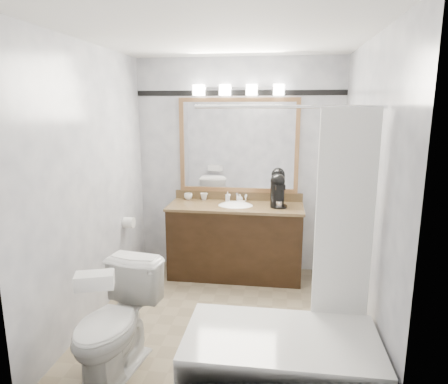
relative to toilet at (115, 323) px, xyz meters
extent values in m
cube|color=gray|center=(0.67, 0.86, -0.41)|extent=(2.40, 2.60, 0.01)
cube|color=white|center=(0.67, 0.86, 2.10)|extent=(2.40, 2.60, 0.01)
cube|color=silver|center=(0.67, 2.16, 0.84)|extent=(2.40, 0.01, 2.50)
cube|color=silver|center=(0.67, -0.45, 0.84)|extent=(2.40, 0.01, 2.50)
cube|color=silver|center=(-0.54, 0.86, 0.84)|extent=(0.01, 2.60, 2.50)
cube|color=silver|center=(1.87, 0.86, 0.84)|extent=(0.01, 2.60, 2.50)
cube|color=black|center=(0.67, 1.87, 0.00)|extent=(1.50, 0.55, 0.82)
cube|color=olive|center=(0.67, 1.87, 0.43)|extent=(1.53, 0.58, 0.03)
cube|color=olive|center=(0.67, 2.14, 0.49)|extent=(1.53, 0.03, 0.10)
ellipsoid|color=white|center=(0.67, 1.87, 0.41)|extent=(0.44, 0.34, 0.14)
cube|color=#9A6E45|center=(0.67, 2.14, 1.62)|extent=(1.40, 0.04, 0.05)
cube|color=#9A6E45|center=(0.67, 2.14, 0.57)|extent=(1.40, 0.04, 0.05)
cube|color=#9A6E45|center=(-0.01, 2.14, 1.09)|extent=(0.05, 0.04, 1.00)
cube|color=#9A6E45|center=(1.34, 2.14, 1.09)|extent=(0.05, 0.04, 1.00)
cube|color=white|center=(0.67, 2.14, 1.09)|extent=(1.30, 0.01, 1.00)
cube|color=silver|center=(0.67, 2.13, 1.74)|extent=(0.90, 0.05, 0.03)
cube|color=white|center=(0.22, 2.08, 1.72)|extent=(0.12, 0.12, 0.12)
cube|color=white|center=(0.52, 2.08, 1.72)|extent=(0.12, 0.12, 0.12)
cube|color=white|center=(0.82, 2.08, 1.72)|extent=(0.12, 0.12, 0.12)
cube|color=white|center=(1.12, 2.08, 1.72)|extent=(0.12, 0.12, 0.12)
cube|color=black|center=(0.67, 2.15, 1.69)|extent=(2.40, 0.01, 0.06)
cube|color=white|center=(1.20, -0.06, -0.18)|extent=(1.30, 0.72, 0.45)
cylinder|color=silver|center=(1.20, 0.32, 1.54)|extent=(1.30, 0.02, 0.02)
cube|color=white|center=(1.62, 0.31, 0.77)|extent=(0.40, 0.04, 1.55)
cylinder|color=white|center=(-0.47, 1.52, 0.29)|extent=(0.11, 0.12, 0.12)
imported|color=white|center=(0.00, 0.00, 0.00)|extent=(0.57, 0.86, 0.81)
cube|color=white|center=(0.00, -0.26, 0.45)|extent=(0.27, 0.20, 0.10)
cylinder|color=black|center=(1.15, 1.85, 0.46)|extent=(0.19, 0.19, 0.02)
cylinder|color=black|center=(1.14, 1.91, 0.59)|extent=(0.16, 0.16, 0.27)
sphere|color=black|center=(1.14, 1.91, 0.73)|extent=(0.16, 0.16, 0.16)
cube|color=black|center=(1.16, 1.83, 0.68)|extent=(0.13, 0.13, 0.05)
cylinder|color=silver|center=(1.16, 1.83, 0.49)|extent=(0.06, 0.06, 0.06)
imported|color=white|center=(0.07, 2.08, 0.48)|extent=(0.11, 0.11, 0.08)
imported|color=white|center=(0.26, 2.09, 0.49)|extent=(0.11, 0.11, 0.08)
imported|color=white|center=(0.55, 2.06, 0.50)|extent=(0.06, 0.06, 0.11)
imported|color=white|center=(0.70, 2.06, 0.49)|extent=(0.09, 0.09, 0.09)
cube|color=beige|center=(0.73, 1.99, 0.46)|extent=(0.09, 0.06, 0.03)
camera|label=1|loc=(1.16, -2.50, 1.55)|focal=32.00mm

